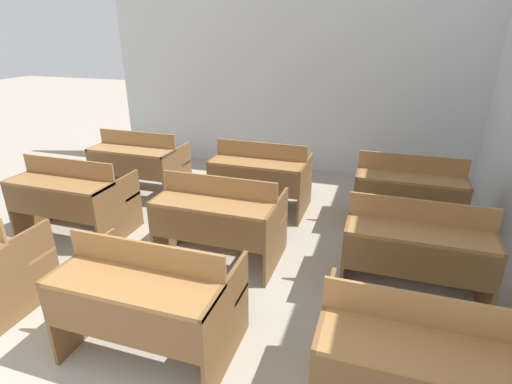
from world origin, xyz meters
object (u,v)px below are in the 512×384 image
Objects in this scene: bench_second_right at (415,246)px; bench_third_left at (139,162)px; bench_second_left at (72,196)px; bench_front_center at (149,296)px; bench_front_right at (423,360)px; bench_second_center at (220,217)px; bench_third_center at (261,175)px; bench_third_right at (408,191)px.

bench_third_left is (-3.45, 1.25, 0.00)m from bench_second_right.
bench_front_center is at bearing -36.18° from bench_second_left.
bench_front_right is 1.00× the size of bench_second_left.
bench_second_center and bench_second_right have the same top height.
bench_third_right is at bearing 0.86° from bench_third_center.
bench_second_right is at bearing -19.88° from bench_third_left.
bench_second_right is (3.47, -0.00, 0.00)m from bench_second_left.
bench_front_right and bench_second_left have the same top height.
bench_front_center is at bearing -124.04° from bench_third_right.
bench_third_left is (-1.70, 1.25, 0.00)m from bench_second_center.
bench_third_center is at bearing -0.18° from bench_third_left.
bench_second_right is at bearing -88.87° from bench_third_right.
bench_front_right is at bearing -36.55° from bench_second_center.
bench_third_left is at bearing 160.12° from bench_second_right.
bench_third_left is (-1.72, 2.51, 0.00)m from bench_front_center.
bench_second_left is 1.00× the size of bench_third_right.
bench_second_right and bench_third_left have the same top height.
bench_front_right is at bearing -0.77° from bench_front_center.
bench_second_center is at bearing 143.45° from bench_front_right.
bench_third_center is at bearing 144.33° from bench_second_right.
bench_front_right is 4.27m from bench_third_left.
bench_second_center is 1.00× the size of bench_third_right.
bench_front_right is 1.00× the size of bench_second_right.
bench_third_left is at bearing 124.34° from bench_front_center.
bench_third_center is (1.72, -0.01, 0.00)m from bench_third_left.
bench_front_right is at bearing -55.81° from bench_third_center.
bench_front_right is at bearing -36.40° from bench_third_left.
bench_front_center is at bearing -55.66° from bench_third_left.
bench_third_center is (-1.73, 1.24, 0.00)m from bench_second_right.
bench_third_left is (-3.44, 2.53, 0.00)m from bench_front_right.
bench_third_center is (1.74, 1.24, 0.00)m from bench_second_left.
bench_front_right is 1.29m from bench_second_right.
bench_second_left is at bearing 159.52° from bench_front_right.
bench_third_center is at bearing 89.04° from bench_second_center.
bench_second_left and bench_second_right have the same top height.
bench_second_right is (0.01, 1.29, 0.00)m from bench_front_right.
bench_third_left is 1.72m from bench_third_center.
bench_front_right and bench_third_center have the same top height.
bench_second_center is 2.11m from bench_third_left.
bench_front_right is 1.00× the size of bench_second_center.
bench_second_center is (-1.74, 1.29, 0.00)m from bench_front_right.
bench_second_center is 1.00× the size of bench_second_right.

